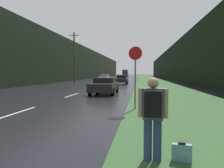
{
  "coord_description": "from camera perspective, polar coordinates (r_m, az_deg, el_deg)",
  "views": [
    {
      "loc": [
        5.21,
        0.3,
        1.69
      ],
      "look_at": [
        2.93,
        16.11,
        0.82
      ],
      "focal_mm": 32.0,
      "sensor_mm": 36.0,
      "label": 1
    }
  ],
  "objects": [
    {
      "name": "treeline_near_side",
      "position": [
        50.46,
        17.81,
        5.8
      ],
      "size": [
        2.0,
        140.0,
        8.35
      ],
      "primitive_type": "cube",
      "color": "black",
      "rests_on": "ground_plane"
    },
    {
      "name": "car_oncoming",
      "position": [
        41.72,
        -2.11,
        1.84
      ],
      "size": [
        1.84,
        4.41,
        1.5
      ],
      "color": "#BCBCBC",
      "rests_on": "ground_plane"
    },
    {
      "name": "lane_stripe_c",
      "position": [
        15.63,
        -11.32,
        -3.13
      ],
      "size": [
        0.12,
        3.0,
        0.01
      ],
      "primitive_type": "cube",
      "color": "silver",
      "rests_on": "ground_plane"
    },
    {
      "name": "hitchhiker_with_backpack",
      "position": [
        3.86,
        11.58,
        -8.37
      ],
      "size": [
        0.56,
        0.41,
        1.61
      ],
      "rotation": [
        0.0,
        0.0,
        -0.07
      ],
      "color": "navy",
      "rests_on": "ground_plane"
    },
    {
      "name": "lane_stripe_b",
      "position": [
        9.4,
        -25.86,
        -7.52
      ],
      "size": [
        0.12,
        3.0,
        0.01
      ],
      "primitive_type": "cube",
      "color": "silver",
      "rests_on": "ground_plane"
    },
    {
      "name": "lane_stripe_e",
      "position": [
        29.16,
        -2.09,
        -0.19
      ],
      "size": [
        0.12,
        3.0,
        0.01
      ],
      "primitive_type": "cube",
      "color": "silver",
      "rests_on": "ground_plane"
    },
    {
      "name": "suitcase",
      "position": [
        4.22,
        19.26,
        -18.06
      ],
      "size": [
        0.37,
        0.13,
        0.39
      ],
      "rotation": [
        0.0,
        0.0,
        -0.07
      ],
      "color": "#6093A8",
      "rests_on": "ground_plane"
    },
    {
      "name": "car_passing_near",
      "position": [
        16.34,
        -2.15,
        -0.44
      ],
      "size": [
        1.97,
        4.21,
        1.31
      ],
      "rotation": [
        0.0,
        0.0,
        3.14
      ],
      "color": "black",
      "rests_on": "ground_plane"
    },
    {
      "name": "grass_verge",
      "position": [
        39.81,
        11.58,
        0.65
      ],
      "size": [
        6.0,
        240.0,
        0.02
      ],
      "primitive_type": "cube",
      "color": "#33562D",
      "rests_on": "ground_plane"
    },
    {
      "name": "treeline_far_side",
      "position": [
        52.21,
        -9.41,
        6.04
      ],
      "size": [
        2.0,
        140.0,
        8.76
      ],
      "primitive_type": "cube",
      "color": "black",
      "rests_on": "ground_plane"
    },
    {
      "name": "lane_stripe_f",
      "position": [
        36.06,
        -0.1,
        0.45
      ],
      "size": [
        0.12,
        3.0,
        0.01
      ],
      "primitive_type": "cube",
      "color": "silver",
      "rests_on": "ground_plane"
    },
    {
      "name": "lane_stripe_d",
      "position": [
        22.32,
        -5.3,
        -1.22
      ],
      "size": [
        0.12,
        3.0,
        0.01
      ],
      "primitive_type": "cube",
      "color": "silver",
      "rests_on": "ground_plane"
    },
    {
      "name": "stop_sign",
      "position": [
        9.29,
        6.66,
        3.4
      ],
      "size": [
        0.62,
        0.07,
        2.91
      ],
      "color": "slate",
      "rests_on": "ground_plane"
    },
    {
      "name": "utility_pole_far",
      "position": [
        35.42,
        -10.75,
        7.6
      ],
      "size": [
        1.8,
        0.24,
        8.7
      ],
      "color": "#4C3823",
      "rests_on": "ground_plane"
    },
    {
      "name": "delivery_truck",
      "position": [
        97.68,
        3.83,
        3.16
      ],
      "size": [
        2.43,
        8.58,
        3.27
      ],
      "color": "black",
      "rests_on": "ground_plane"
    },
    {
      "name": "car_passing_far",
      "position": [
        31.21,
        2.82,
        1.33
      ],
      "size": [
        1.83,
        4.63,
        1.39
      ],
      "rotation": [
        0.0,
        0.0,
        3.14
      ],
      "color": "black",
      "rests_on": "ground_plane"
    }
  ]
}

